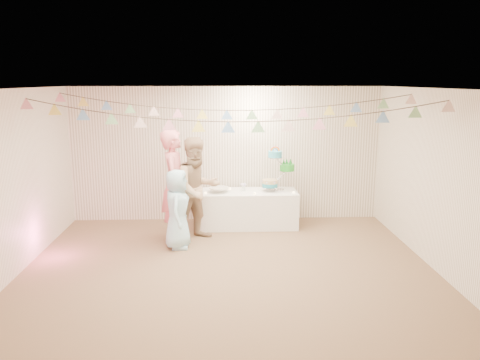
{
  "coord_description": "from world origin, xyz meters",
  "views": [
    {
      "loc": [
        -0.09,
        -6.49,
        2.71
      ],
      "look_at": [
        0.2,
        0.8,
        1.15
      ],
      "focal_mm": 35.0,
      "sensor_mm": 36.0,
      "label": 1
    }
  ],
  "objects_px": {
    "table": "(249,209)",
    "person_adult_a": "(175,185)",
    "cake_stand": "(278,166)",
    "person_child": "(177,209)",
    "person_adult_b": "(197,189)"
  },
  "relations": [
    {
      "from": "person_adult_b",
      "to": "cake_stand",
      "type": "bearing_deg",
      "value": -5.84
    },
    {
      "from": "person_child",
      "to": "table",
      "type": "bearing_deg",
      "value": -45.89
    },
    {
      "from": "cake_stand",
      "to": "person_child",
      "type": "relative_size",
      "value": 0.59
    },
    {
      "from": "person_adult_a",
      "to": "person_adult_b",
      "type": "bearing_deg",
      "value": -94.85
    },
    {
      "from": "table",
      "to": "person_child",
      "type": "distance_m",
      "value": 1.68
    },
    {
      "from": "person_child",
      "to": "person_adult_a",
      "type": "bearing_deg",
      "value": 11.13
    },
    {
      "from": "person_adult_b",
      "to": "person_child",
      "type": "bearing_deg",
      "value": -160.11
    },
    {
      "from": "table",
      "to": "cake_stand",
      "type": "distance_m",
      "value": 0.97
    },
    {
      "from": "table",
      "to": "cake_stand",
      "type": "xyz_separation_m",
      "value": [
        0.55,
        0.05,
        0.8
      ]
    },
    {
      "from": "person_child",
      "to": "cake_stand",
      "type": "bearing_deg",
      "value": -54.86
    },
    {
      "from": "cake_stand",
      "to": "person_adult_a",
      "type": "xyz_separation_m",
      "value": [
        -1.85,
        -0.7,
        -0.18
      ]
    },
    {
      "from": "table",
      "to": "person_adult_a",
      "type": "bearing_deg",
      "value": -153.62
    },
    {
      "from": "person_adult_a",
      "to": "person_child",
      "type": "distance_m",
      "value": 0.55
    },
    {
      "from": "table",
      "to": "person_adult_a",
      "type": "xyz_separation_m",
      "value": [
        -1.3,
        -0.65,
        0.62
      ]
    },
    {
      "from": "cake_stand",
      "to": "person_child",
      "type": "bearing_deg",
      "value": -146.98
    }
  ]
}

